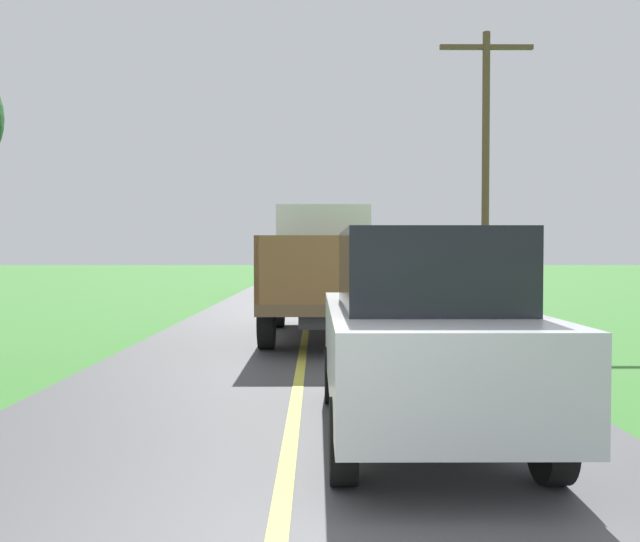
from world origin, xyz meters
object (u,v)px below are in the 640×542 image
at_px(banana_truck_far, 321,261).
at_px(utility_pole_roadside, 486,164).
at_px(banana_truck_near, 326,269).
at_px(following_car, 420,330).

bearing_deg(banana_truck_far, utility_pole_roadside, -68.73).
height_order(banana_truck_far, utility_pole_roadside, utility_pole_roadside).
bearing_deg(banana_truck_near, following_car, -84.45).
xyz_separation_m(banana_truck_near, banana_truck_far, (0.01, 14.28, -0.01)).
bearing_deg(banana_truck_near, banana_truck_far, 89.96).
distance_m(banana_truck_near, utility_pole_roadside, 6.03).
distance_m(banana_truck_far, utility_pole_roadside, 12.24).
bearing_deg(utility_pole_roadside, banana_truck_near, -143.81).
height_order(utility_pole_roadside, following_car, utility_pole_roadside).
distance_m(banana_truck_near, following_car, 7.94).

